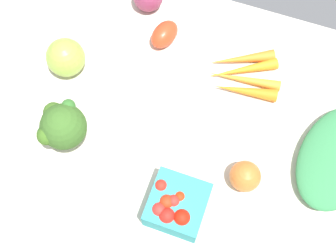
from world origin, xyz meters
TOP-DOWN VIEW (x-y plane):
  - tablecloth at (0.00, 0.00)cm, footprint 104.00×76.00cm
  - carrot_bunch at (-11.75, -17.88)cm, footprint 17.57×15.06cm
  - heirloom_tomato_green at (26.74, -7.11)cm, footprint 8.69×8.69cm
  - berry_basket at (-7.38, 16.04)cm, footprint 10.92×10.92cm
  - roma_tomato at (8.45, -21.40)cm, footprint 7.20×8.94cm
  - broccoli_head at (19.28, 9.47)cm, footprint 9.95×10.22cm
  - heirloom_tomato_orange at (-18.50, 5.68)cm, footprint 6.42×6.42cm

SIDE VIEW (x-z plane):
  - tablecloth at x=0.00cm, z-range 0.00..2.00cm
  - carrot_bunch at x=-11.75cm, z-range 1.89..4.85cm
  - roma_tomato at x=8.45cm, z-range 2.00..7.15cm
  - heirloom_tomato_orange at x=-18.50cm, z-range 2.00..8.42cm
  - berry_basket at x=-7.38cm, z-range 1.94..9.59cm
  - heirloom_tomato_green at x=26.74cm, z-range 2.00..10.69cm
  - broccoli_head at x=19.28cm, z-range 3.55..16.29cm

